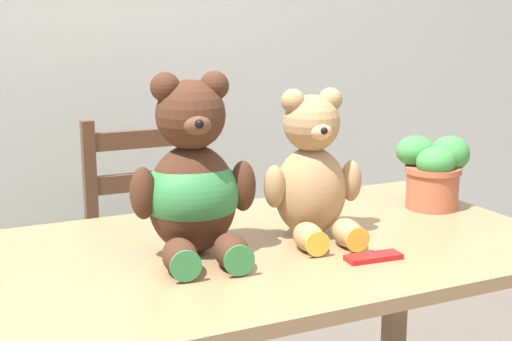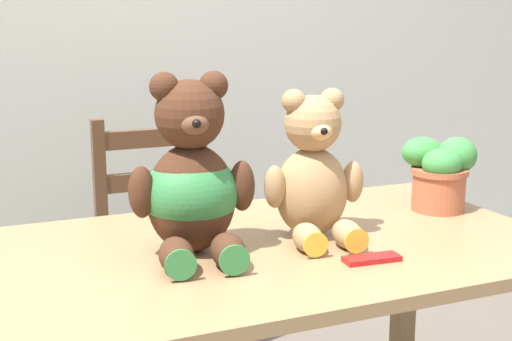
{
  "view_description": "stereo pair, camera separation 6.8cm",
  "coord_description": "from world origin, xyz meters",
  "px_view_note": "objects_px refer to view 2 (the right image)",
  "views": [
    {
      "loc": [
        -0.62,
        -1.05,
        1.27
      ],
      "look_at": [
        0.07,
        0.43,
        0.91
      ],
      "focal_mm": 50.0,
      "sensor_mm": 36.0,
      "label": 1
    },
    {
      "loc": [
        -0.56,
        -1.07,
        1.27
      ],
      "look_at": [
        0.07,
        0.43,
        0.91
      ],
      "focal_mm": 50.0,
      "sensor_mm": 36.0,
      "label": 2
    }
  ],
  "objects_px": {
    "teddy_bear_left": "(192,182)",
    "teddy_bear_right": "(314,175)",
    "wooden_chair_behind": "(163,263)",
    "potted_plant": "(440,171)",
    "chocolate_bar": "(372,259)"
  },
  "relations": [
    {
      "from": "teddy_bear_left",
      "to": "teddy_bear_right",
      "type": "xyz_separation_m",
      "value": [
        0.31,
        -0.0,
        -0.01
      ]
    },
    {
      "from": "wooden_chair_behind",
      "to": "potted_plant",
      "type": "distance_m",
      "value": 0.96
    },
    {
      "from": "teddy_bear_left",
      "to": "chocolate_bar",
      "type": "height_order",
      "value": "teddy_bear_left"
    },
    {
      "from": "teddy_bear_left",
      "to": "chocolate_bar",
      "type": "relative_size",
      "value": 3.21
    },
    {
      "from": "wooden_chair_behind",
      "to": "potted_plant",
      "type": "relative_size",
      "value": 4.56
    },
    {
      "from": "wooden_chair_behind",
      "to": "chocolate_bar",
      "type": "bearing_deg",
      "value": 103.95
    },
    {
      "from": "teddy_bear_left",
      "to": "potted_plant",
      "type": "height_order",
      "value": "teddy_bear_left"
    },
    {
      "from": "teddy_bear_right",
      "to": "potted_plant",
      "type": "relative_size",
      "value": 1.78
    },
    {
      "from": "wooden_chair_behind",
      "to": "chocolate_bar",
      "type": "height_order",
      "value": "wooden_chair_behind"
    },
    {
      "from": "wooden_chair_behind",
      "to": "teddy_bear_right",
      "type": "distance_m",
      "value": 0.85
    },
    {
      "from": "wooden_chair_behind",
      "to": "teddy_bear_left",
      "type": "relative_size",
      "value": 2.25
    },
    {
      "from": "teddy_bear_right",
      "to": "chocolate_bar",
      "type": "height_order",
      "value": "teddy_bear_right"
    },
    {
      "from": "teddy_bear_left",
      "to": "potted_plant",
      "type": "bearing_deg",
      "value": -165.85
    },
    {
      "from": "wooden_chair_behind",
      "to": "teddy_bear_left",
      "type": "xyz_separation_m",
      "value": [
        -0.12,
        -0.7,
        0.44
      ]
    },
    {
      "from": "potted_plant",
      "to": "chocolate_bar",
      "type": "relative_size",
      "value": 1.58
    }
  ]
}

